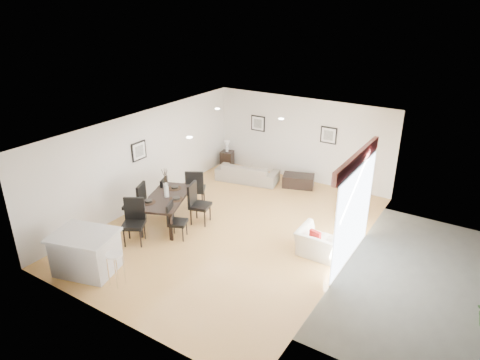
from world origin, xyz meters
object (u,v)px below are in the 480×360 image
Objects in this scene: sofa at (247,173)px; dining_table at (167,199)px; armchair at (320,243)px; dining_chair_wfar at (161,192)px; dining_chair_efar at (197,201)px; dining_chair_foot at (195,187)px; dining_chair_head at (134,218)px; bar_stool at (115,258)px; dining_chair_wnear at (138,201)px; coffee_table at (298,181)px; kitchen_island at (86,252)px; dining_chair_enear at (174,219)px; side_table at (227,159)px.

dining_table reaches higher than sofa.
dining_chair_wfar is (-4.66, -0.21, 0.22)m from armchair.
dining_chair_efar is (0.33, -3.09, 0.33)m from sofa.
dining_chair_foot reaches higher than dining_table.
dining_chair_head is 1.51× the size of bar_stool.
dining_chair_wfar is 0.85× the size of dining_chair_foot.
dining_chair_wnear is 0.93m from dining_chair_head.
dining_table is at bearing 108.57° from bar_stool.
armchair reaches higher than coffee_table.
kitchen_island is (-0.08, -3.74, -0.16)m from dining_chair_foot.
dining_chair_enear is 0.83× the size of dining_chair_foot.
armchair is 3.56m from dining_chair_enear.
kitchen_island is (-0.35, -6.13, 0.17)m from sofa.
kitchen_island is (-0.04, -2.61, -0.22)m from dining_table.
dining_chair_efar is (-0.02, 0.92, 0.09)m from dining_chair_enear.
kitchen_island is (-4.04, -3.30, 0.14)m from armchair.
dining_chair_wfar is at bearing 2.43° from armchair.
dining_chair_foot is (0.69, 1.56, 0.00)m from dining_chair_wnear.
side_table is (-1.65, 4.77, -0.25)m from dining_chair_enear.
dining_chair_wfar reaches higher than sofa.
kitchen_island reaches higher than armchair.
dining_table is 1.14m from dining_chair_head.
dining_chair_head is 2.28m from dining_chair_foot.
armchair is at bearing 80.69° from dining_chair_wnear.
sofa is at bearing -126.10° from dining_chair_foot.
dining_chair_efar reaches higher than dining_chair_wfar.
kitchen_island reaches higher than side_table.
dining_chair_enear is at bearing 95.88° from bar_stool.
kitchen_island is (-1.95, -6.61, 0.27)m from coffee_table.
dining_chair_wnear is 0.73× the size of kitchen_island.
dining_table is at bearing 73.46° from kitchen_island.
dining_table is 2.12× the size of dining_chair_wfar.
dining_chair_wnear is at bearing 108.39° from dining_chair_efar.
dining_chair_foot is (-3.96, 0.44, 0.31)m from armchair.
bar_stool is (0.91, -0.00, 0.17)m from kitchen_island.
dining_chair_foot reaches higher than sofa.
coffee_table is at bearing -34.84° from dining_chair_efar.
dining_chair_wfar is 1.29× the size of bar_stool.
dining_chair_efar is at bearing 61.70° from kitchen_island.
armchair is at bearing 72.29° from dining_chair_wfar.
side_table is (-0.33, 3.79, -0.26)m from dining_chair_wfar.
dining_chair_efar is at bearing 100.31° from dining_chair_foot.
dining_chair_wnear is at bearing 65.13° from sofa.
dining_chair_enear reaches higher than coffee_table.
dining_chair_wnear is (-0.96, -3.95, 0.34)m from sofa.
dining_chair_head is 1.74m from bar_stool.
side_table is at bearing 161.45° from dining_chair_wnear.
dining_chair_foot is 1.17× the size of coffee_table.
dining_table is 1.81× the size of dining_chair_foot.
dining_chair_enear is at bearing 165.85° from dining_chair_efar.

